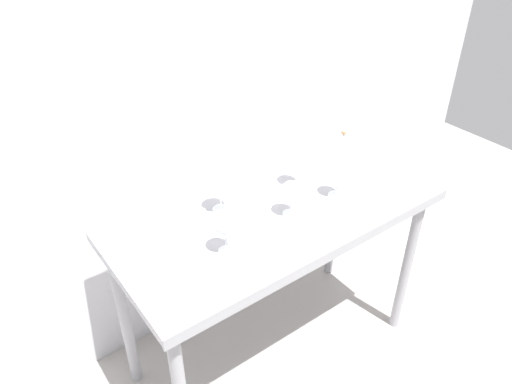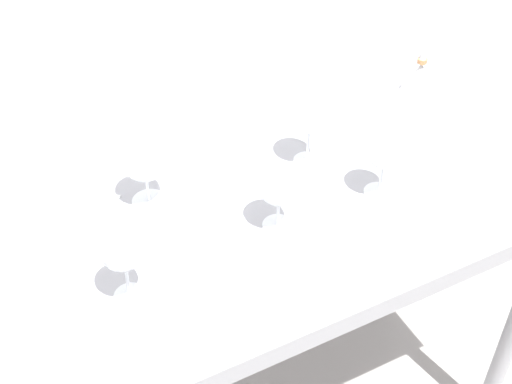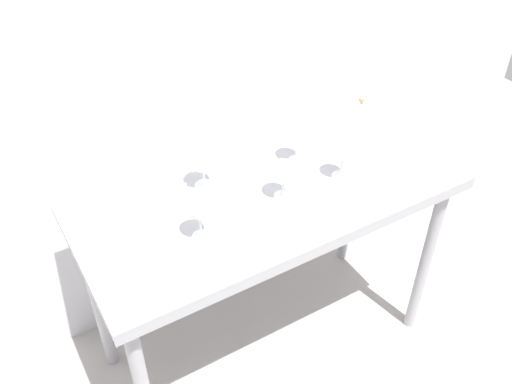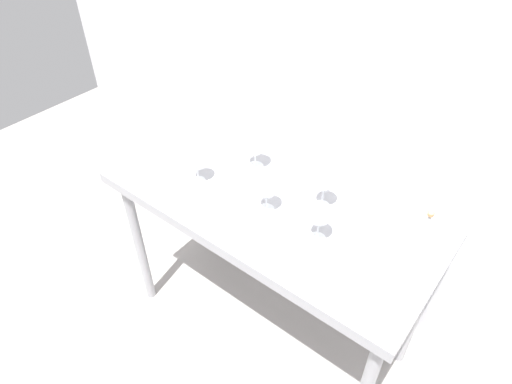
# 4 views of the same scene
# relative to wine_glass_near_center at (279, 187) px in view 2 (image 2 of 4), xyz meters

# --- Properties ---
(steel_counter) EXTENTS (1.40, 0.65, 0.90)m
(steel_counter) POSITION_rel_wine_glass_near_center_xyz_m (-0.02, 0.06, -0.22)
(steel_counter) COLOR #9D9DA3
(steel_counter) RESTS_ON ground_plane
(wine_glass_near_center) EXTENTS (0.09, 0.09, 0.16)m
(wine_glass_near_center) POSITION_rel_wine_glass_near_center_xyz_m (0.00, 0.00, 0.00)
(wine_glass_near_center) COLOR white
(wine_glass_near_center) RESTS_ON steel_counter
(wine_glass_far_left) EXTENTS (0.10, 0.10, 0.17)m
(wine_glass_far_left) POSITION_rel_wine_glass_near_center_xyz_m (-0.21, 0.19, 0.01)
(wine_glass_far_left) COLOR white
(wine_glass_far_left) RESTS_ON steel_counter
(wine_glass_near_right) EXTENTS (0.08, 0.08, 0.16)m
(wine_glass_near_right) POSITION_rel_wine_glass_near_center_xyz_m (0.25, -0.01, 0.01)
(wine_glass_near_right) COLOR white
(wine_glass_near_right) RESTS_ON steel_counter
(wine_glass_near_left) EXTENTS (0.08, 0.08, 0.17)m
(wine_glass_near_left) POSITION_rel_wine_glass_near_center_xyz_m (-0.34, -0.04, 0.01)
(wine_glass_near_left) COLOR white
(wine_glass_near_left) RESTS_ON steel_counter
(wine_glass_far_right) EXTENTS (0.09, 0.09, 0.18)m
(wine_glass_far_right) POSITION_rel_wine_glass_near_center_xyz_m (0.16, 0.16, 0.02)
(wine_glass_far_right) COLOR white
(wine_glass_far_right) RESTS_ON steel_counter
(tasting_sheet_upper) EXTENTS (0.27, 0.29, 0.00)m
(tasting_sheet_upper) POSITION_rel_wine_glass_near_center_xyz_m (-0.39, 0.18, -0.11)
(tasting_sheet_upper) COLOR white
(tasting_sheet_upper) RESTS_ON steel_counter
(tasting_sheet_lower) EXTENTS (0.26, 0.28, 0.00)m
(tasting_sheet_lower) POSITION_rel_wine_glass_near_center_xyz_m (-0.05, 0.24, -0.11)
(tasting_sheet_lower) COLOR white
(tasting_sheet_lower) RESTS_ON steel_counter
(decanter_funnel) EXTENTS (0.10, 0.10, 0.15)m
(decanter_funnel) POSITION_rel_wine_glass_near_center_xyz_m (0.55, 0.26, -0.06)
(decanter_funnel) COLOR #BCBCBC
(decanter_funnel) RESTS_ON steel_counter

